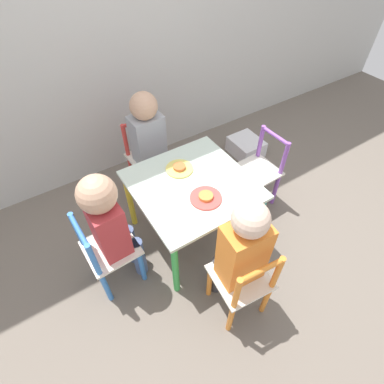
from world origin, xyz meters
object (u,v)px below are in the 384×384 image
chair_red (148,158)px  plate_back (179,168)px  child_front (241,250)px  child_left (110,222)px  storage_bin (246,147)px  kids_table (192,191)px  child_back (149,138)px  chair_blue (108,252)px  plate_front (206,197)px  chair_orange (243,283)px  chair_purple (259,172)px

chair_red → plate_back: 0.46m
child_front → child_left: size_ratio=1.02×
child_front → storage_bin: bearing=-127.4°
child_left → plate_back: 0.51m
kids_table → storage_bin: bearing=28.9°
chair_red → child_back: bearing=-90.0°
storage_bin → child_front: bearing=-133.0°
chair_red → chair_blue: size_ratio=1.00×
child_front → plate_front: 0.35m
chair_orange → plate_front: bearing=-91.8°
kids_table → child_left: child_left is taller
chair_purple → child_back: bearing=-131.6°
child_back → plate_front: size_ratio=4.62×
storage_bin → child_left: bearing=-159.9°
chair_orange → child_back: child_back is taller
chair_red → storage_bin: size_ratio=2.04×
child_front → child_left: (-0.44, 0.46, 0.01)m
child_left → plate_back: (0.48, 0.15, -0.01)m
plate_back → plate_front: same height
child_back → chair_blue: bearing=-138.1°
plate_back → plate_front: size_ratio=0.94×
chair_red → chair_blue: 0.77m
chair_orange → chair_purple: 0.82m
child_front → storage_bin: (0.87, 0.94, -0.40)m
chair_blue → chair_purple: same height
chair_blue → child_left: 0.22m
child_back → plate_back: 0.35m
chair_blue → plate_front: bearing=-104.0°
kids_table → chair_purple: 0.56m
chair_red → storage_bin: bearing=-7.9°
chair_blue → chair_purple: size_ratio=1.00×
chair_orange → child_front: size_ratio=0.67×
storage_bin → chair_orange: bearing=-131.4°
plate_front → child_back: bearing=91.7°
chair_red → chair_purple: bearing=-45.0°
plate_front → child_front: bearing=-97.7°
chair_orange → chair_purple: (0.59, 0.56, 0.00)m
child_back → kids_table: bearing=-90.0°
child_back → storage_bin: bearing=-3.9°
kids_table → plate_back: size_ratio=3.98×
chair_red → chair_purple: size_ratio=1.00×
chair_purple → child_left: child_left is taller
chair_orange → kids_table: bearing=-90.0°
chair_orange → chair_blue: bearing=-41.0°
chair_orange → chair_red: bearing=-86.1°
chair_red → child_left: child_left is taller
chair_orange → plate_front: (0.05, 0.41, 0.21)m
chair_red → plate_back: (0.02, -0.41, 0.21)m
child_left → plate_back: child_left is taller
child_front → plate_front: child_front is taller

